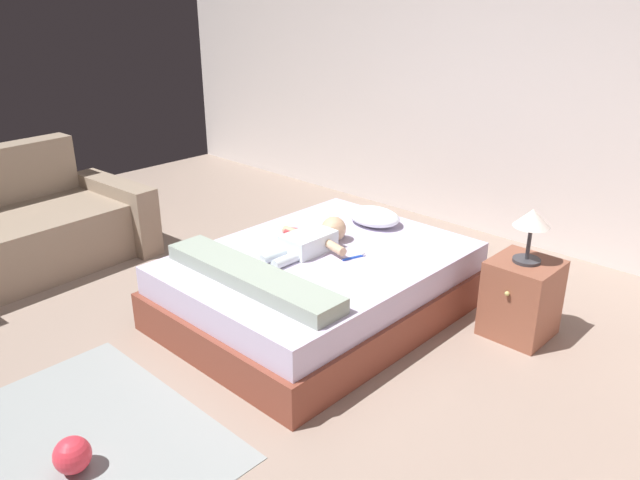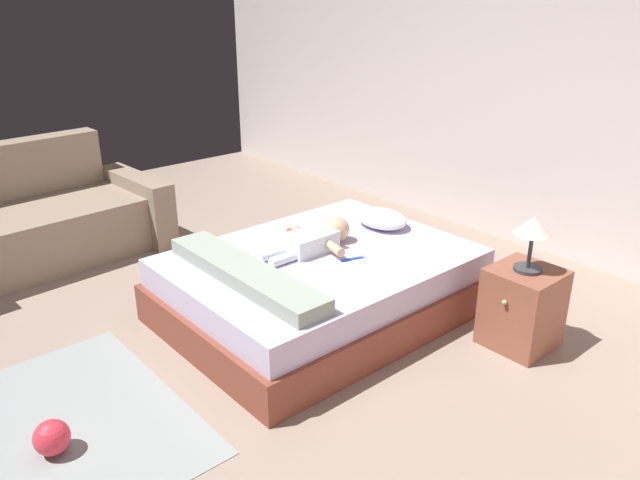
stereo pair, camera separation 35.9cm
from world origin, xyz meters
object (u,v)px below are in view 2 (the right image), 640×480
(toothbrush, at_px, (354,258))
(toy_block, at_px, (295,234))
(bed, at_px, (320,285))
(couch, at_px, (37,223))
(nightstand, at_px, (522,308))
(baby, at_px, (315,239))
(toy_ball, at_px, (52,437))
(pillow, at_px, (382,218))
(lamp, at_px, (533,230))

(toothbrush, bearing_deg, toy_block, -172.43)
(bed, xyz_separation_m, toothbrush, (0.20, 0.11, 0.23))
(bed, distance_m, toothbrush, 0.32)
(bed, distance_m, couch, 2.43)
(toothbrush, bearing_deg, nightstand, 32.71)
(baby, bearing_deg, bed, -23.10)
(baby, bearing_deg, toy_block, -179.82)
(baby, xyz_separation_m, toy_ball, (0.29, -1.86, -0.40))
(bed, bearing_deg, nightstand, 31.89)
(toothbrush, relative_size, toy_block, 1.47)
(toothbrush, bearing_deg, pillow, 117.75)
(bed, distance_m, nightstand, 1.27)
(bed, height_order, toy_ball, bed)
(toy_ball, xyz_separation_m, toy_block, (-0.51, 1.86, 0.38))
(bed, bearing_deg, pillow, 97.89)
(bed, relative_size, couch, 1.03)
(bed, height_order, nightstand, nightstand)
(pillow, bearing_deg, toy_block, -109.20)
(pillow, xyz_separation_m, couch, (-2.07, -1.75, -0.20))
(toothbrush, bearing_deg, toy_ball, -90.04)
(baby, distance_m, toothbrush, 0.31)
(toothbrush, height_order, nightstand, nightstand)
(lamp, bearing_deg, nightstand, -90.00)
(couch, height_order, lamp, couch)
(bed, xyz_separation_m, baby, (-0.09, 0.04, 0.29))
(toothbrush, xyz_separation_m, nightstand, (0.88, 0.56, -0.19))
(lamp, bearing_deg, toothbrush, -147.29)
(couch, relative_size, lamp, 5.58)
(baby, relative_size, toy_block, 6.33)
(toothbrush, height_order, toy_ball, toothbrush)
(baby, bearing_deg, couch, -151.36)
(lamp, bearing_deg, baby, -151.72)
(bed, xyz_separation_m, lamp, (1.08, 0.67, 0.54))
(couch, xyz_separation_m, toy_block, (1.86, 1.13, 0.18))
(pillow, distance_m, lamp, 1.20)
(nightstand, xyz_separation_m, lamp, (0.00, 0.00, 0.50))
(bed, bearing_deg, toy_ball, -83.76)
(bed, xyz_separation_m, couch, (-2.17, -1.09, 0.08))
(bed, relative_size, baby, 2.82)
(toothbrush, height_order, lamp, lamp)
(baby, relative_size, couch, 0.36)
(couch, xyz_separation_m, lamp, (3.24, 1.76, 0.45))
(pillow, xyz_separation_m, toy_ball, (0.29, -2.48, -0.40))
(pillow, distance_m, toy_ball, 2.53)
(baby, distance_m, lamp, 1.35)
(lamp, distance_m, toy_ball, 2.72)
(pillow, bearing_deg, lamp, 0.37)
(toy_block, bearing_deg, bed, -7.28)
(baby, relative_size, toy_ball, 4.02)
(bed, height_order, toothbrush, toothbrush)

